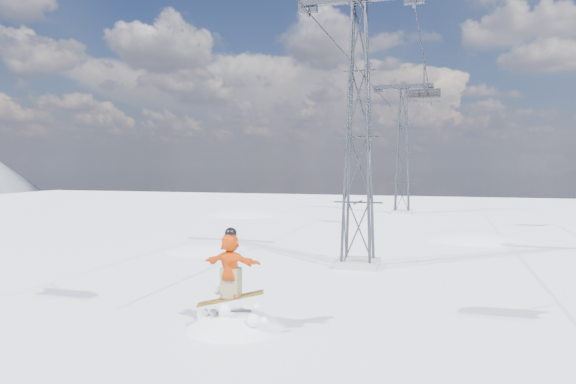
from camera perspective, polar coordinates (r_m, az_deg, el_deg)
name	(u,v)px	position (r m, az deg, el deg)	size (l,w,h in m)	color
ground	(284,319)	(14.79, -0.43, -13.97)	(120.00, 120.00, 0.00)	white
snow_terrain	(308,360)	(38.49, 2.25, -18.18)	(39.00, 37.00, 22.00)	white
lift_tower_near	(359,138)	(21.81, 7.84, 6.00)	(5.20, 1.80, 11.43)	#999999
lift_tower_far	(403,152)	(46.66, 12.61, 4.34)	(5.20, 1.80, 11.43)	#999999
haul_cables	(388,61)	(33.83, 11.02, 14.08)	(4.46, 51.00, 0.06)	black
lift_chair_mid	(424,95)	(34.33, 14.87, 10.43)	(2.05, 0.59, 2.54)	black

